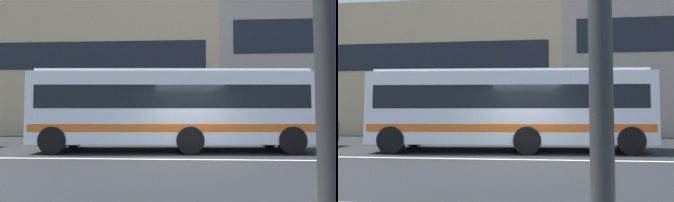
% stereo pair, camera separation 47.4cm
% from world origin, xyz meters
% --- Properties ---
extents(ground_plane, '(160.00, 160.00, 0.00)m').
position_xyz_m(ground_plane, '(0.00, 0.00, 0.00)').
color(ground_plane, black).
extents(lane_centre_line, '(60.00, 0.16, 0.01)m').
position_xyz_m(lane_centre_line, '(0.00, 0.00, 0.00)').
color(lane_centre_line, silver).
rests_on(lane_centre_line, ground_plane).
extents(apartment_block_left, '(22.12, 11.83, 9.46)m').
position_xyz_m(apartment_block_left, '(-8.96, 15.70, 4.73)').
color(apartment_block_left, tan).
rests_on(apartment_block_left, ground_plane).
extents(transit_bus, '(10.69, 3.17, 3.12)m').
position_xyz_m(transit_bus, '(-0.74, 2.33, 1.72)').
color(transit_bus, silver).
rests_on(transit_bus, ground_plane).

